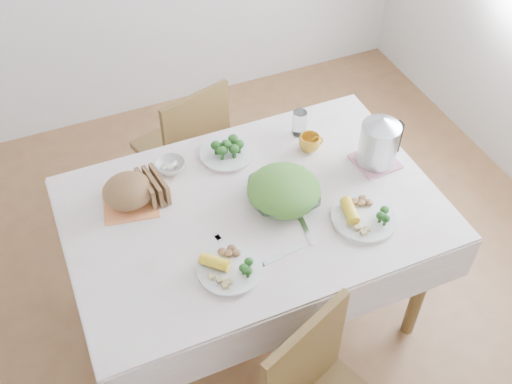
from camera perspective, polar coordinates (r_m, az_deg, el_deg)
name	(u,v)px	position (r m, az deg, el deg)	size (l,w,h in m)	color
floor	(254,310)	(3.03, -0.20, -11.18)	(3.60, 3.60, 0.00)	brown
dining_table	(254,264)	(2.73, -0.22, -6.91)	(1.40, 0.90, 0.75)	brown
tablecloth	(253,208)	(2.43, -0.25, -1.49)	(1.50, 1.00, 0.01)	silver
chair_far	(180,142)	(3.19, -7.23, 4.72)	(0.40, 0.40, 0.88)	brown
salad_bowl	(284,195)	(2.43, 2.65, -0.31)	(0.28, 0.28, 0.07)	white
dinner_plate_left	(230,269)	(2.22, -2.53, -7.33)	(0.25, 0.25, 0.02)	white
dinner_plate_right	(364,218)	(2.41, 10.21, -2.46)	(0.26, 0.26, 0.02)	white
broccoli_plate	(226,154)	(2.64, -2.84, 3.62)	(0.24, 0.24, 0.02)	beige
napkin	(130,202)	(2.50, -11.87, -0.93)	(0.22, 0.22, 0.00)	#FC8F4C
bread_loaf	(128,192)	(2.46, -12.06, -0.03)	(0.21, 0.19, 0.12)	brown
fruit_bowl	(171,166)	(2.59, -8.14, 2.46)	(0.13, 0.13, 0.04)	white
yellow_mug	(310,143)	(2.66, 5.13, 4.67)	(0.10, 0.10, 0.08)	gold
glass_tumbler	(300,122)	(2.73, 4.17, 6.65)	(0.06, 0.06, 0.12)	white
pink_tray	(375,161)	(2.66, 11.27, 2.90)	(0.18, 0.18, 0.01)	#D07F93
electric_kettle	(379,142)	(2.59, 11.62, 4.73)	(0.17, 0.17, 0.23)	#B2B5BA
fork_left	(228,249)	(2.29, -2.71, -5.44)	(0.02, 0.16, 0.00)	silver
fork_right	(305,228)	(2.36, 4.72, -3.44)	(0.02, 0.19, 0.00)	silver
knife	(280,256)	(2.27, 2.26, -6.10)	(0.02, 0.21, 0.00)	silver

